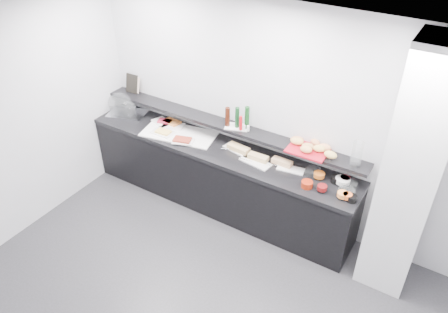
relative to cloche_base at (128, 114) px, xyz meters
The scene contains 57 objects.
back_wall 2.25m from the cloche_base, ahead, with size 5.00×0.02×2.70m, color silver.
ceiling 3.31m from the cloche_base, 38.18° to the right, with size 5.00×5.00×0.00m, color white.
column 3.72m from the cloche_base, ahead, with size 0.50×0.50×2.70m, color silver.
buffet_cabinet 1.57m from the cloche_base, ahead, with size 3.60×0.60×0.85m, color black.
counter_top 1.49m from the cloche_base, ahead, with size 3.62×0.62×0.05m, color black.
wall_shelf 1.51m from the cloche_base, ahead, with size 3.60×0.25×0.04m, color black.
cloche_base is the anchor object (origin of this frame).
cloche_dome 0.14m from the cloche_base, behind, with size 0.49×0.32×0.34m, color white.
linen_runner 0.90m from the cloche_base, ahead, with size 0.95×0.45×0.01m, color white.
platter_meat_a 0.55m from the cloche_base, ahead, with size 0.27×0.18×0.01m, color white.
food_meat_a 0.59m from the cloche_base, ahead, with size 0.19×0.12×0.02m, color maroon.
platter_salmon 0.73m from the cloche_base, ahead, with size 0.28×0.19×0.01m, color white.
food_salmon 0.68m from the cloche_base, 10.73° to the left, with size 0.23×0.14×0.02m, color orange.
platter_cheese 0.73m from the cloche_base, ahead, with size 0.28×0.19×0.01m, color white.
food_cheese 0.74m from the cloche_base, 10.21° to the right, with size 0.19×0.12×0.02m, color #F3CB5E.
platter_meat_b 1.08m from the cloche_base, ahead, with size 0.26×0.17×0.01m, color white.
food_meat_b 1.07m from the cloche_base, ahead, with size 0.22×0.14×0.02m, color maroon.
sandwich_plate_left 1.74m from the cloche_base, ahead, with size 0.38×0.16×0.01m, color silver.
sandwich_food_left 1.75m from the cloche_base, ahead, with size 0.28×0.11×0.06m, color tan.
tongs_left 1.63m from the cloche_base, ahead, with size 0.01×0.01×0.16m, color silver.
sandwich_plate_mid 2.04m from the cloche_base, ahead, with size 0.38×0.16×0.01m, color silver.
sandwich_food_mid 2.05m from the cloche_base, ahead, with size 0.24×0.09×0.06m, color tan.
tongs_mid 1.92m from the cloche_base, ahead, with size 0.01×0.01×0.16m, color silver.
sandwich_plate_right 2.45m from the cloche_base, ahead, with size 0.31×0.13×0.01m, color silver.
sandwich_food_right 2.33m from the cloche_base, ahead, with size 0.24×0.09×0.06m, color tan.
tongs_right 2.27m from the cloche_base, ahead, with size 0.01×0.01×0.16m, color #AFB2B6.
bowl_glass_fruit 2.70m from the cloche_base, ahead, with size 0.18×0.18×0.07m, color white.
fill_glass_fruit 2.78m from the cloche_base, ahead, with size 0.12×0.12×0.05m, color #CD621B.
bowl_black_jam 2.97m from the cloche_base, ahead, with size 0.12×0.12×0.07m, color black.
fill_black_jam 3.06m from the cloche_base, ahead, with size 0.11×0.11×0.05m, color #570C12.
bowl_glass_cream 3.11m from the cloche_base, ahead, with size 0.20×0.20×0.07m, color white.
fill_glass_cream 3.04m from the cloche_base, ahead, with size 0.16×0.16×0.05m, color white.
bowl_red_jam 2.74m from the cloche_base, ahead, with size 0.13×0.13×0.07m, color maroon.
fill_red_jam 2.90m from the cloche_base, ahead, with size 0.11×0.11×0.05m, color #5B0D0E.
bowl_glass_salmon 3.14m from the cloche_base, ahead, with size 0.18×0.18×0.07m, color white.
fill_glass_salmon 3.12m from the cloche_base, ahead, with size 0.11×0.11×0.05m, color #F98F3D.
bowl_black_fruit 3.22m from the cloche_base, ahead, with size 0.10×0.10×0.07m, color black.
fill_black_fruit 3.17m from the cloche_base, ahead, with size 0.10×0.10×0.05m, color orange.
framed_print 0.43m from the cloche_base, 105.59° to the left, with size 0.19×0.02×0.26m, color black.
print_art 0.43m from the cloche_base, 91.01° to the left, with size 0.18×0.00×0.22m, color beige.
condiment_tray 1.68m from the cloche_base, ahead, with size 0.28×0.17×0.01m, color white.
bottle_green_a 1.71m from the cloche_base, ahead, with size 0.05×0.05×0.26m, color #0F3818.
bottle_brown 1.59m from the cloche_base, ahead, with size 0.06×0.06×0.24m, color #341309.
bottle_green_b 1.82m from the cloche_base, ahead, with size 0.06×0.06×0.28m, color #103C16.
bottle_hot 1.77m from the cloche_base, ahead, with size 0.04×0.04×0.18m, color red.
shaker_salt 1.80m from the cloche_base, ahead, with size 0.03×0.03×0.07m, color white.
shaker_pepper 1.85m from the cloche_base, ahead, with size 0.03×0.03×0.07m, color white.
bread_tray 2.60m from the cloche_base, ahead, with size 0.45×0.31×0.02m, color #A31121.
bread_roll_nw 2.45m from the cloche_base, ahead, with size 0.16×0.10×0.08m, color #BB7547.
bread_roll_n 2.65m from the cloche_base, ahead, with size 0.12×0.08×0.08m, color #C2784A.
bread_roll_ne 2.77m from the cloche_base, ahead, with size 0.14×0.09×0.08m, color #D68851.
bread_roll_sw 2.61m from the cloche_base, ahead, with size 0.14×0.09×0.08m, color #B98446.
bread_roll_s 2.61m from the cloche_base, ahead, with size 0.13×0.09×0.08m, color tan.
bread_roll_se 2.87m from the cloche_base, ahead, with size 0.15×0.09×0.08m, color #D8B052.
bread_roll_midw 2.46m from the cloche_base, ahead, with size 0.15×0.10×0.08m, color tan.
bread_roll_mide 2.73m from the cloche_base, ahead, with size 0.14×0.09×0.08m, color gold.
carafe 3.15m from the cloche_base, ahead, with size 0.11×0.11×0.30m, color white.
Camera 1 is at (1.74, -2.07, 3.84)m, focal length 35.00 mm.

